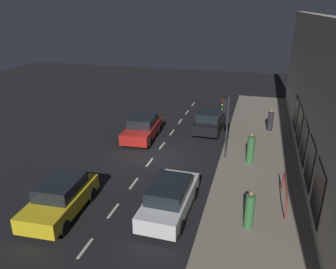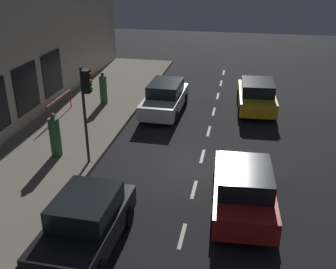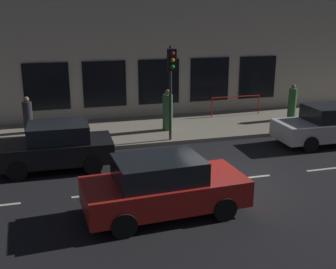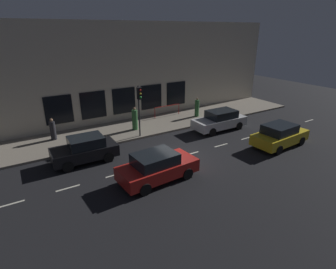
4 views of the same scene
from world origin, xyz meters
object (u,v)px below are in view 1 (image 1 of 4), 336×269
(traffic_light, at_px, (226,113))
(pedestrian_1, at_px, (270,121))
(pedestrian_0, at_px, (249,211))
(parked_car_0, at_px, (142,128))
(parked_car_3, at_px, (170,198))
(parked_car_2, at_px, (209,121))
(parked_car_1, at_px, (60,198))
(pedestrian_2, at_px, (251,149))

(traffic_light, height_order, pedestrian_1, traffic_light)
(traffic_light, xyz_separation_m, pedestrian_0, (1.81, -6.58, -2.00))
(parked_car_0, xyz_separation_m, parked_car_3, (4.19, -8.14, -0.00))
(pedestrian_0, bearing_deg, parked_car_0, -58.27)
(traffic_light, bearing_deg, parked_car_2, 109.31)
(pedestrian_1, bearing_deg, parked_car_1, -57.64)
(traffic_light, relative_size, parked_car_2, 0.97)
(parked_car_2, relative_size, parked_car_3, 0.87)
(parked_car_1, distance_m, pedestrian_0, 8.16)
(parked_car_2, bearing_deg, traffic_light, -69.51)
(traffic_light, bearing_deg, parked_car_3, -104.66)
(pedestrian_2, bearing_deg, parked_car_0, 121.35)
(traffic_light, distance_m, pedestrian_1, 6.58)
(parked_car_2, relative_size, pedestrian_2, 2.15)
(parked_car_0, xyz_separation_m, pedestrian_0, (7.64, -8.47, 0.14))
(traffic_light, relative_size, pedestrian_2, 2.09)
(traffic_light, height_order, pedestrian_0, traffic_light)
(traffic_light, height_order, parked_car_3, traffic_light)
(parked_car_0, relative_size, pedestrian_2, 2.42)
(parked_car_0, bearing_deg, parked_car_3, 113.87)
(traffic_light, distance_m, pedestrian_2, 2.54)
(parked_car_1, height_order, pedestrian_1, pedestrian_1)
(parked_car_0, distance_m, pedestrian_2, 7.73)
(parked_car_1, bearing_deg, pedestrian_1, -127.57)
(pedestrian_2, bearing_deg, pedestrian_1, 36.49)
(parked_car_1, distance_m, pedestrian_1, 15.96)
(parked_car_1, xyz_separation_m, pedestrian_0, (8.10, 0.96, 0.14))
(parked_car_0, height_order, pedestrian_1, pedestrian_1)
(traffic_light, relative_size, pedestrian_0, 2.22)
(parked_car_1, bearing_deg, parked_car_0, -95.87)
(parked_car_1, xyz_separation_m, pedestrian_1, (9.04, 13.15, 0.08))
(parked_car_3, height_order, pedestrian_2, pedestrian_2)
(pedestrian_1, bearing_deg, traffic_light, -49.27)
(parked_car_3, relative_size, pedestrian_2, 2.47)
(parked_car_3, height_order, pedestrian_0, pedestrian_0)
(traffic_light, relative_size, pedestrian_1, 2.39)
(pedestrian_0, xyz_separation_m, pedestrian_1, (0.94, 12.19, -0.06))
(parked_car_1, bearing_deg, parked_car_3, -167.65)
(parked_car_3, bearing_deg, pedestrian_1, 70.72)
(traffic_light, distance_m, parked_car_2, 5.25)
(parked_car_2, distance_m, pedestrian_0, 11.62)
(parked_car_1, distance_m, pedestrian_2, 10.71)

